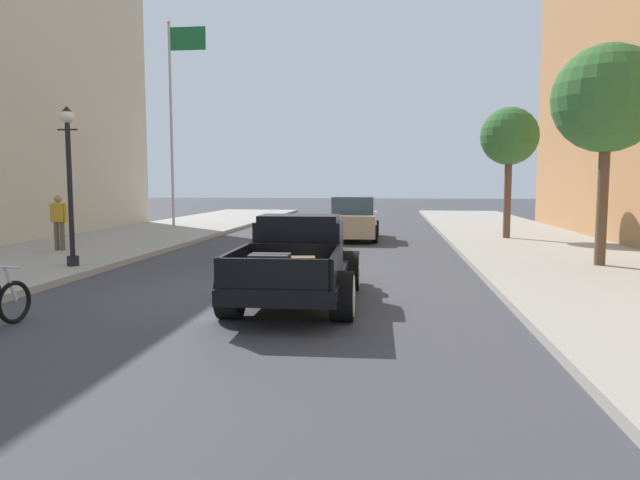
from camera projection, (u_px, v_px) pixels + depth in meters
The scene contains 8 objects.
ground_plane at pixel (265, 294), 11.41m from camera, with size 140.00×140.00×0.00m, color #3D3D42.
hotrod_truck_black at pixel (299, 260), 10.77m from camera, with size 2.27×4.98×1.58m.
car_background_tan at pixel (354, 220), 22.24m from camera, with size 1.89×4.31×1.65m.
pedestrian_sidewalk_left at pixel (59, 219), 17.40m from camera, with size 0.53×0.22×1.65m.
street_lamp_near at pixel (69, 174), 14.00m from camera, with size 0.50×0.32×3.85m.
flagpole at pixel (176, 102), 25.93m from camera, with size 1.74×0.16×9.16m.
street_tree_nearest at pixel (607, 100), 13.96m from camera, with size 2.58×2.58×5.33m.
street_tree_second at pixel (509, 137), 21.10m from camera, with size 2.09×2.09×4.75m.
Camera 1 is at (2.45, -11.04, 2.18)m, focal length 32.64 mm.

